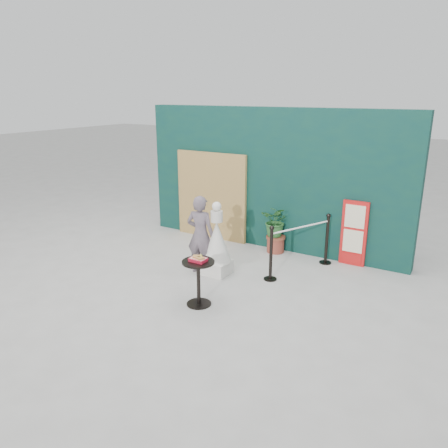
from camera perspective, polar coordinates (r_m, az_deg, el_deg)
ground at (r=7.35m, az=-4.93°, el=-9.83°), size 60.00×60.00×0.00m
back_wall at (r=9.46m, az=6.17°, el=5.85°), size 6.00×0.30×3.00m
bamboo_fence at (r=10.05m, az=-1.68°, el=3.68°), size 1.80×0.08×2.00m
woman at (r=8.13m, az=-3.08°, el=-1.41°), size 0.59×0.43×1.50m
menu_board at (r=8.87m, az=16.60°, el=-1.20°), size 0.50×0.07×1.30m
statue at (r=8.11m, az=-0.94°, el=-2.76°), size 0.55×0.55×1.40m
cafe_table at (r=6.98m, az=-3.36°, el=-6.79°), size 0.52×0.52×0.75m
food_basket at (r=6.87m, az=-3.37°, el=-4.58°), size 0.26×0.19×0.11m
planter at (r=9.27m, az=6.83°, el=-0.18°), size 0.60×0.52×1.03m
stanchion_barrier at (r=8.37m, az=9.92°, el=-2.93°), size 0.84×1.54×1.03m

